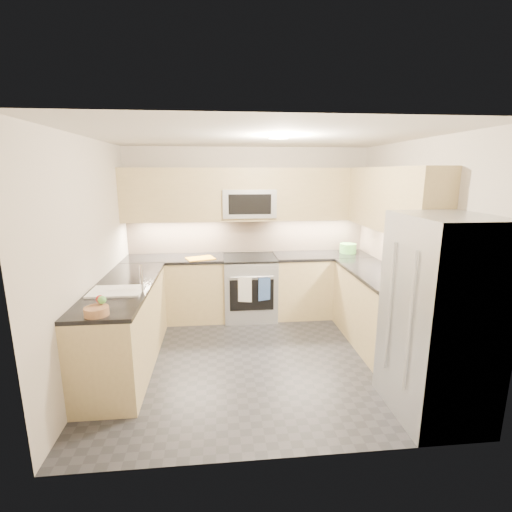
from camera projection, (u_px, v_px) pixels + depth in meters
name	position (u px, v px, depth m)	size (l,w,h in m)	color
floor	(259.00, 357.00, 4.39)	(3.60, 3.20, 0.00)	#27272C
ceiling	(259.00, 137.00, 3.84)	(3.60, 3.20, 0.02)	beige
wall_back	(248.00, 232.00, 5.67)	(3.60, 0.02, 2.50)	#BEB5A6
wall_front	(284.00, 304.00, 2.56)	(3.60, 0.02, 2.50)	#BEB5A6
wall_left	(91.00, 258.00, 3.94)	(0.02, 3.20, 2.50)	#BEB5A6
wall_right	(413.00, 251.00, 4.29)	(0.02, 3.20, 2.50)	#BEB5A6
base_cab_back_left	(176.00, 290.00, 5.44)	(1.42, 0.60, 0.90)	tan
base_cab_back_right	(321.00, 285.00, 5.66)	(1.42, 0.60, 0.90)	tan
base_cab_right	(378.00, 312.00, 4.58)	(0.60, 1.70, 0.90)	tan
base_cab_peninsula	(126.00, 327.00, 4.14)	(0.60, 2.00, 0.90)	tan
countertop_back_left	(174.00, 259.00, 5.34)	(1.42, 0.63, 0.04)	black
countertop_back_right	(322.00, 255.00, 5.55)	(1.42, 0.63, 0.04)	black
countertop_right	(381.00, 275.00, 4.48)	(0.63, 1.70, 0.04)	black
countertop_peninsula	(123.00, 287.00, 4.04)	(0.63, 2.00, 0.04)	black
upper_cab_back	(249.00, 194.00, 5.37)	(3.60, 0.35, 0.75)	tan
upper_cab_right	(392.00, 199.00, 4.41)	(0.35, 1.95, 0.75)	tan
backsplash_back	(248.00, 235.00, 5.67)	(3.60, 0.01, 0.51)	tan
backsplash_right	(395.00, 248.00, 4.74)	(0.01, 2.30, 0.51)	tan
gas_range	(250.00, 288.00, 5.53)	(0.76, 0.65, 0.91)	#A1A4A9
range_cooktop	(250.00, 258.00, 5.42)	(0.76, 0.65, 0.03)	black
oven_door_glass	(252.00, 295.00, 5.21)	(0.62, 0.02, 0.45)	black
oven_handle	(252.00, 277.00, 5.13)	(0.02, 0.02, 0.60)	#B2B5BA
microwave	(249.00, 203.00, 5.37)	(0.76, 0.40, 0.40)	#9CA0A4
microwave_door	(250.00, 204.00, 5.17)	(0.60, 0.01, 0.28)	black
refrigerator	(439.00, 318.00, 3.22)	(0.70, 0.90, 1.80)	#9EA1A6
fridge_handle_left	(409.00, 323.00, 2.99)	(0.02, 0.02, 1.20)	#B2B5BA
fridge_handle_right	(389.00, 307.00, 3.34)	(0.02, 0.02, 1.20)	#B2B5BA
sink_basin	(117.00, 298.00, 3.81)	(0.52, 0.38, 0.16)	white
faucet	(141.00, 278.00, 3.79)	(0.03, 0.03, 0.28)	silver
utensil_bowl	(348.00, 248.00, 5.62)	(0.25, 0.25, 0.14)	#54A747
cutting_board	(200.00, 258.00, 5.25)	(0.38, 0.26, 0.01)	orange
fruit_basket	(97.00, 311.00, 3.17)	(0.20, 0.20, 0.07)	#A0704A
fruit_apple	(100.00, 299.00, 3.24)	(0.07, 0.07, 0.07)	#AC1413
fruit_pear	(102.00, 300.00, 3.22)	(0.07, 0.07, 0.07)	#5AAB49
dish_towel_check	(245.00, 289.00, 5.14)	(0.19, 0.02, 0.36)	white
dish_towel_blue	(264.00, 289.00, 5.16)	(0.18, 0.01, 0.33)	navy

